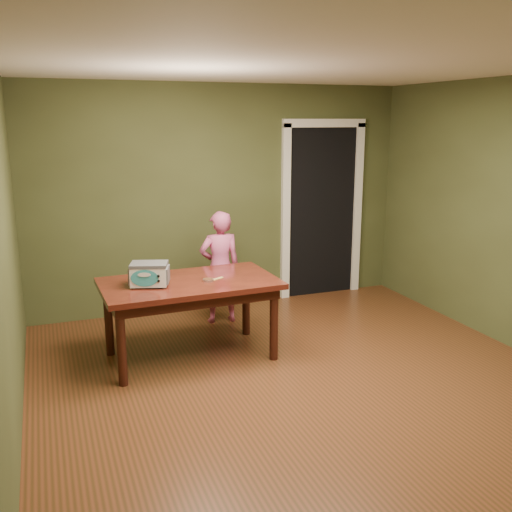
# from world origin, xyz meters

# --- Properties ---
(floor) EXTENTS (5.00, 5.00, 0.00)m
(floor) POSITION_xyz_m (0.00, 0.00, 0.00)
(floor) COLOR brown
(floor) RESTS_ON ground
(room_shell) EXTENTS (4.52, 5.02, 2.61)m
(room_shell) POSITION_xyz_m (0.00, 0.00, 1.71)
(room_shell) COLOR #444E29
(room_shell) RESTS_ON ground
(doorway) EXTENTS (1.10, 0.66, 2.25)m
(doorway) POSITION_xyz_m (1.30, 2.78, 1.06)
(doorway) COLOR black
(doorway) RESTS_ON ground
(dining_table) EXTENTS (1.63, 0.95, 0.75)m
(dining_table) POSITION_xyz_m (-0.77, 1.08, 0.65)
(dining_table) COLOR #39120D
(dining_table) RESTS_ON floor
(toy_oven) EXTENTS (0.39, 0.32, 0.21)m
(toy_oven) POSITION_xyz_m (-1.14, 1.05, 0.86)
(toy_oven) COLOR #4C4F54
(toy_oven) RESTS_ON dining_table
(baking_pan) EXTENTS (0.10, 0.10, 0.02)m
(baking_pan) POSITION_xyz_m (-0.61, 1.01, 0.76)
(baking_pan) COLOR silver
(baking_pan) RESTS_ON dining_table
(spatula) EXTENTS (0.17, 0.11, 0.01)m
(spatula) POSITION_xyz_m (-0.53, 1.04, 0.75)
(spatula) COLOR #DFC361
(spatula) RESTS_ON dining_table
(child) EXTENTS (0.47, 0.32, 1.24)m
(child) POSITION_xyz_m (-0.22, 1.92, 0.62)
(child) COLOR #CE5489
(child) RESTS_ON floor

